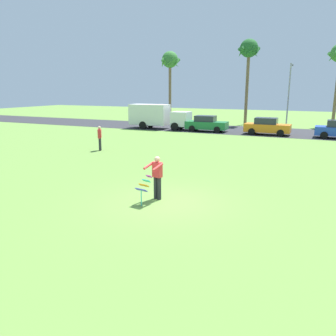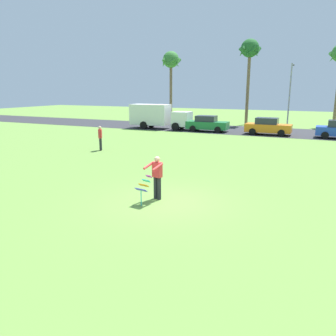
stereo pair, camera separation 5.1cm
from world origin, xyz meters
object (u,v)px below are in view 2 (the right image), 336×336
(palm_tree_right_near, at_px, (250,53))
(person_kite_flyer, at_px, (157,176))
(person_walker_near, at_px, (100,137))
(parked_car_green, at_px, (207,124))
(streetlight_pole, at_px, (290,91))
(kite_held, at_px, (144,186))
(parked_truck_white_box, at_px, (157,116))
(palm_tree_left_near, at_px, (171,63))
(parked_car_orange, at_px, (268,127))

(palm_tree_right_near, bearing_deg, person_kite_flyer, -84.60)
(palm_tree_right_near, height_order, person_walker_near, palm_tree_right_near)
(palm_tree_right_near, bearing_deg, parked_car_green, -104.98)
(palm_tree_right_near, distance_m, streetlight_pole, 6.58)
(person_kite_flyer, distance_m, streetlight_pole, 29.16)
(palm_tree_right_near, bearing_deg, kite_held, -85.05)
(parked_truck_white_box, distance_m, palm_tree_right_near, 13.43)
(parked_truck_white_box, distance_m, person_walker_near, 13.71)
(person_walker_near, bearing_deg, streetlight_pole, 63.40)
(kite_held, height_order, palm_tree_left_near, palm_tree_left_near)
(parked_car_orange, bearing_deg, parked_car_green, -179.99)
(parked_truck_white_box, height_order, person_walker_near, parked_truck_white_box)
(streetlight_pole, bearing_deg, parked_car_orange, -97.95)
(streetlight_pole, relative_size, person_walker_near, 4.05)
(person_kite_flyer, height_order, palm_tree_left_near, palm_tree_left_near)
(kite_held, height_order, parked_truck_white_box, parked_truck_white_box)
(kite_held, bearing_deg, palm_tree_left_near, 112.62)
(parked_car_orange, distance_m, streetlight_pole, 8.21)
(kite_held, relative_size, parked_car_green, 0.26)
(palm_tree_left_near, xyz_separation_m, palm_tree_right_near, (10.26, -0.44, 0.80))
(parked_car_green, xyz_separation_m, person_walker_near, (-3.43, -13.50, 0.16))
(palm_tree_left_near, bearing_deg, streetlight_pole, -4.79)
(parked_car_orange, bearing_deg, person_kite_flyer, -92.66)
(streetlight_pole, height_order, person_walker_near, streetlight_pole)
(parked_car_green, xyz_separation_m, palm_tree_left_near, (-8.04, 8.75, 6.80))
(parked_truck_white_box, relative_size, palm_tree_right_near, 0.68)
(parked_car_green, height_order, palm_tree_left_near, palm_tree_left_near)
(palm_tree_left_near, relative_size, streetlight_pole, 1.29)
(parked_car_orange, relative_size, palm_tree_left_near, 0.47)
(palm_tree_right_near, relative_size, person_walker_near, 5.72)
(parked_car_green, height_order, streetlight_pole, streetlight_pole)
(parked_car_green, bearing_deg, kite_held, -77.65)
(person_kite_flyer, bearing_deg, kite_held, -102.32)
(parked_car_orange, xyz_separation_m, person_walker_near, (-9.46, -13.51, 0.16))
(person_kite_flyer, height_order, kite_held, person_kite_flyer)
(palm_tree_right_near, relative_size, streetlight_pole, 1.41)
(parked_car_green, height_order, palm_tree_right_near, palm_tree_right_near)
(parked_car_green, xyz_separation_m, palm_tree_right_near, (2.22, 8.31, 7.60))
(kite_held, relative_size, parked_car_orange, 0.26)
(parked_truck_white_box, bearing_deg, palm_tree_left_near, 104.89)
(palm_tree_left_near, bearing_deg, person_walker_near, -78.31)
(parked_car_orange, bearing_deg, streetlight_pole, 82.05)
(kite_held, relative_size, streetlight_pole, 0.16)
(palm_tree_right_near, height_order, streetlight_pole, palm_tree_right_near)
(streetlight_pole, bearing_deg, palm_tree_left_near, 175.21)
(person_walker_near, bearing_deg, person_kite_flyer, -43.19)
(parked_truck_white_box, xyz_separation_m, person_walker_near, (2.28, -13.51, -0.48))
(kite_held, relative_size, palm_tree_left_near, 0.12)
(palm_tree_right_near, xyz_separation_m, streetlight_pole, (4.85, -0.82, -4.37))
(palm_tree_left_near, bearing_deg, kite_held, -67.38)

